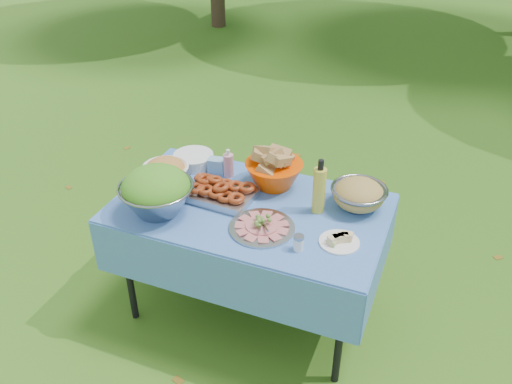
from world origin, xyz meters
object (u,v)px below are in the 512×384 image
plate_stack (193,159)px  charcuterie_platter (262,223)px  pasta_bowl_steel (359,194)px  oil_bottle (319,186)px  bread_bowl (274,169)px  picnic_table (250,261)px  salad_bowl (156,191)px

plate_stack → charcuterie_platter: size_ratio=0.72×
pasta_bowl_steel → oil_bottle: oil_bottle is taller
bread_bowl → picnic_table: bearing=-100.1°
pasta_bowl_steel → plate_stack: bearing=175.6°
bread_bowl → oil_bottle: (0.31, -0.16, 0.04)m
picnic_table → oil_bottle: 0.65m
picnic_table → charcuterie_platter: bearing=-50.0°
bread_bowl → charcuterie_platter: size_ratio=0.97×
oil_bottle → plate_stack: bearing=166.8°
charcuterie_platter → salad_bowl: bearing=-173.7°
plate_stack → bread_bowl: bread_bowl is taller
charcuterie_platter → oil_bottle: bearing=50.1°
picnic_table → oil_bottle: (0.35, 0.10, 0.54)m
charcuterie_platter → oil_bottle: (0.22, 0.26, 0.12)m
salad_bowl → plate_stack: 0.53m
pasta_bowl_steel → charcuterie_platter: bearing=-137.0°
plate_stack → pasta_bowl_steel: (1.03, -0.08, 0.04)m
charcuterie_platter → oil_bottle: size_ratio=1.09×
salad_bowl → charcuterie_platter: salad_bowl is taller
bread_bowl → salad_bowl: bearing=-135.0°
salad_bowl → bread_bowl: 0.68m
plate_stack → bread_bowl: bearing=-4.5°
pasta_bowl_steel → charcuterie_platter: 0.56m
plate_stack → oil_bottle: oil_bottle is taller
picnic_table → salad_bowl: salad_bowl is taller
salad_bowl → oil_bottle: oil_bottle is taller
picnic_table → plate_stack: plate_stack is taller
salad_bowl → pasta_bowl_steel: 1.07m
plate_stack → bread_bowl: (0.54, -0.04, 0.07)m
bread_bowl → pasta_bowl_steel: bearing=-4.2°
picnic_table → charcuterie_platter: charcuterie_platter is taller
salad_bowl → oil_bottle: 0.85m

